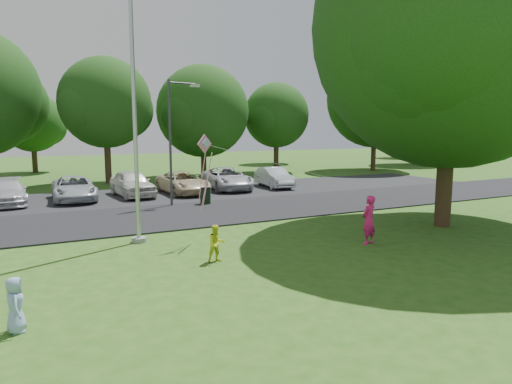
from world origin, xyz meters
name	(u,v)px	position (x,y,z in m)	size (l,w,h in m)	color
ground	(306,267)	(0.00, 0.00, 0.00)	(120.00, 120.00, 0.00)	#285315
park_road	(197,213)	(0.00, 9.00, 0.03)	(60.00, 6.00, 0.06)	black
parking_strip	(159,195)	(0.00, 15.50, 0.03)	(42.00, 7.00, 0.06)	black
flagpole	(135,119)	(-3.50, 5.00, 4.17)	(0.50, 0.50, 10.00)	#B7BABF
street_lamp	(174,131)	(-0.16, 11.59, 3.73)	(1.73, 0.49, 6.20)	#3F3F44
trash_can	(205,196)	(1.26, 11.19, 0.45)	(0.56, 0.56, 0.89)	black
big_tree	(453,36)	(7.79, 2.09, 7.29)	(11.13, 10.60, 12.90)	#332316
tree_row	(146,103)	(1.59, 24.23, 5.71)	(64.35, 11.94, 10.88)	#332316
horizon_trees	(148,124)	(4.06, 33.88, 4.30)	(77.46, 7.20, 7.02)	#332316
parked_cars	(157,183)	(-0.10, 15.49, 0.72)	(17.05, 5.41, 1.47)	silver
woman	(369,220)	(3.28, 1.25, 0.82)	(0.60, 0.39, 1.64)	#DB1D6A
child_yellow	(216,243)	(-2.02, 1.64, 0.55)	(0.53, 0.41, 1.09)	#CFDA22
child_blue	(15,305)	(-7.15, -0.93, 0.54)	(0.53, 0.34, 1.08)	#89A6D3
kite	(208,157)	(-1.39, 3.83, 2.90)	(5.07, 2.91, 2.69)	pink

